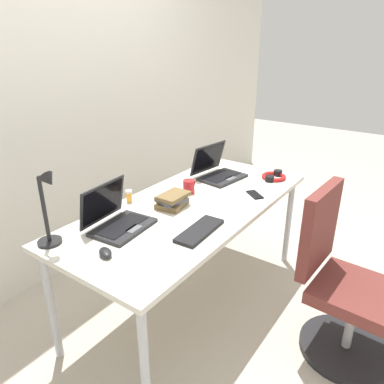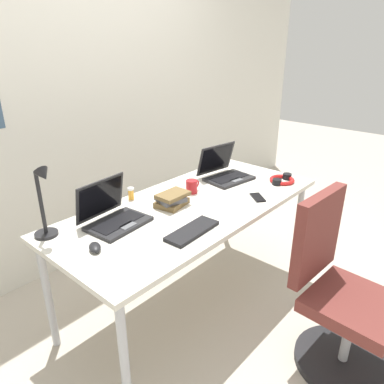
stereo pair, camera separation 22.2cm
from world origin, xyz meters
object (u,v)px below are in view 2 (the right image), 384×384
Objects in this scene: book_stack at (172,199)px; external_keyboard at (192,231)px; cell_phone at (258,197)px; headphones at (282,180)px; laptop_back_left at (113,215)px; pill_bottle at (131,193)px; coffee_mug at (192,186)px; office_chair at (339,300)px; laptop_front_right at (225,172)px; desk_lamp at (44,203)px; computer_mouse at (95,247)px.

external_keyboard is at bearing -118.05° from book_stack.
external_keyboard is 1.56× the size of book_stack.
headphones is at bearing 41.68° from cell_phone.
headphones is (0.37, 0.03, 0.01)m from cell_phone.
pill_bottle is at bearing 33.27° from laptop_back_left.
headphones is 1.89× the size of coffee_mug.
coffee_mug is 1.11m from office_chair.
book_stack is (0.10, -0.26, 0.00)m from pill_bottle.
headphones is at bearing -57.68° from laptop_front_right.
laptop_back_left is 0.33m from pill_bottle.
laptop_front_right is 1.16m from office_chair.
desk_lamp is at bearing -167.52° from cell_phone.
cell_phone is at bearing -26.51° from laptop_back_left.
headphones is at bearing -17.89° from laptop_back_left.
coffee_mug is (0.62, -0.03, -0.00)m from laptop_back_left.
desk_lamp is at bearing 132.58° from external_keyboard.
external_keyboard is 2.43× the size of cell_phone.
book_stack reaches higher than computer_mouse.
desk_lamp is at bearing -173.97° from pill_bottle.
laptop_front_right is 3.83× the size of computer_mouse.
coffee_mug reaches higher than pill_bottle.
laptop_back_left is at bearing -146.73° from pill_bottle.
cell_phone is 0.56m from book_stack.
laptop_front_right reaches higher than coffee_mug.
cell_phone is (-0.15, -0.38, -0.04)m from laptop_front_right.
cell_phone is 1.20× the size of coffee_mug.
book_stack is at bearing 58.97° from external_keyboard.
laptop_back_left is 1.65× the size of headphones.
desk_lamp reaches higher than coffee_mug.
office_chair is at bearing -69.20° from cell_phone.
laptop_back_left reaches higher than headphones.
coffee_mug is (0.85, 0.13, 0.03)m from computer_mouse.
office_chair is at bearing -59.32° from laptop_back_left.
desk_lamp is 1.87× the size of headphones.
book_stack reaches higher than pill_bottle.
laptop_front_right is at bearing -17.58° from pill_bottle.
laptop_back_left is 1.66× the size of book_stack.
pill_bottle is (0.59, 0.06, -0.16)m from desk_lamp.
cell_phone is 0.82m from pill_bottle.
computer_mouse is at bearing 149.13° from external_keyboard.
coffee_mug is at bearing 34.33° from computer_mouse.
book_stack is 1.87× the size of coffee_mug.
book_stack is 1.09m from office_chair.
external_keyboard is (0.53, -0.52, -0.19)m from desk_lamp.
laptop_front_right reaches higher than book_stack.
book_stack is at bearing -11.88° from laptop_back_left.
laptop_front_right reaches higher than office_chair.
computer_mouse is 1.31m from office_chair.
laptop_front_right reaches higher than external_keyboard.
office_chair is at bearing -51.40° from desk_lamp.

